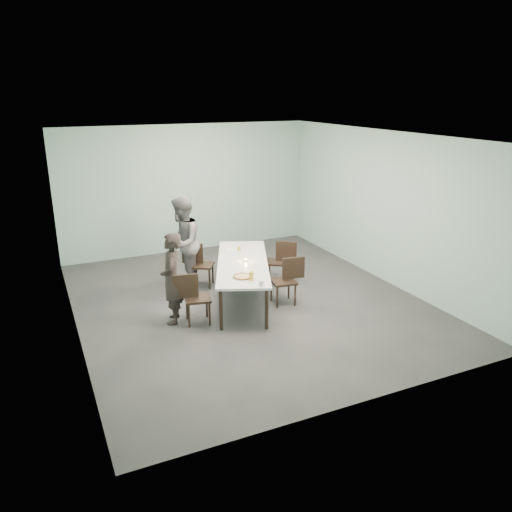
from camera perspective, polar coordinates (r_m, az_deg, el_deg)
name	(u,v)px	position (r m, az deg, el deg)	size (l,w,h in m)	color
ground	(247,301)	(9.30, -0.99, -5.17)	(7.00, 7.00, 0.00)	#333335
room_shell	(247,194)	(8.70, -1.07, 7.15)	(6.02, 7.02, 3.01)	#97BEB8
table	(243,265)	(9.12, -1.54, -1.00)	(1.82, 2.75, 0.75)	white
chair_near_left	(193,295)	(8.35, -7.25, -4.43)	(0.64, 0.49, 0.87)	black
chair_far_left	(198,262)	(9.93, -6.62, -0.64)	(0.64, 0.58, 0.87)	black
chair_near_right	(288,277)	(9.06, 3.63, -2.45)	(0.64, 0.48, 0.87)	black
chair_far_right	(281,259)	(10.03, 2.82, -0.34)	(0.63, 0.59, 0.87)	black
diner_near	(172,278)	(8.34, -9.59, -2.54)	(0.57, 0.37, 1.55)	black
diner_far	(182,243)	(9.79, -8.42, 1.50)	(0.88, 0.69, 1.81)	slate
pizza	(242,277)	(8.32, -1.56, -2.38)	(0.34, 0.34, 0.04)	white
side_plate	(253,272)	(8.58, -0.39, -1.82)	(0.18, 0.18, 0.01)	white
beer_glass	(251,276)	(8.19, -0.52, -2.31)	(0.08, 0.08, 0.15)	gold
water_tumbler	(261,283)	(7.97, 0.62, -3.14)	(0.08, 0.08, 0.09)	silver
tealight	(246,260)	(9.10, -1.18, -0.51)	(0.06, 0.06, 0.05)	silver
amber_tumbler	(239,248)	(9.74, -1.96, 0.87)	(0.07, 0.07, 0.08)	gold
menu	(233,249)	(9.80, -2.62, 0.76)	(0.30, 0.22, 0.01)	silver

